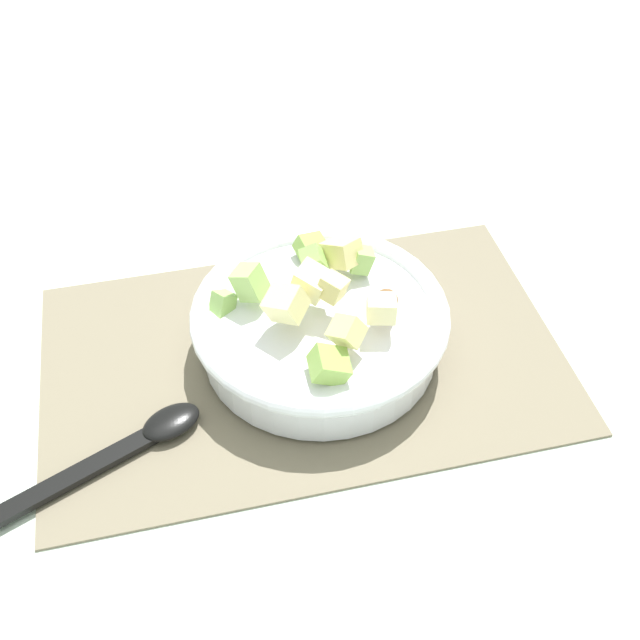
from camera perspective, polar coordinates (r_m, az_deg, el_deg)
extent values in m
plane|color=silver|center=(0.79, -1.26, -2.82)|extent=(2.40, 2.40, 0.00)
cube|color=#756B56|center=(0.79, -1.27, -2.67)|extent=(0.52, 0.32, 0.01)
cylinder|color=white|center=(0.77, 0.00, -0.77)|extent=(0.24, 0.24, 0.05)
torus|color=white|center=(0.76, 0.00, 0.52)|extent=(0.25, 0.25, 0.02)
cube|color=#8CB74C|center=(0.81, -0.64, 5.31)|extent=(0.04, 0.04, 0.03)
cube|color=#E5D684|center=(0.73, 0.93, 2.36)|extent=(0.04, 0.03, 0.03)
cube|color=beige|center=(0.72, -2.54, 1.21)|extent=(0.05, 0.04, 0.04)
cube|color=#8CB74C|center=(0.69, 0.70, -3.32)|extent=(0.04, 0.03, 0.04)
cube|color=#93C160|center=(0.79, 3.05, 4.43)|extent=(0.03, 0.02, 0.03)
cube|color=#E5D684|center=(0.78, 1.60, 4.98)|extent=(0.04, 0.05, 0.04)
cube|color=beige|center=(0.72, 4.53, 0.86)|extent=(0.03, 0.03, 0.02)
cube|color=#93C160|center=(0.77, -0.46, 4.49)|extent=(0.03, 0.03, 0.04)
sphere|color=brown|center=(0.74, 4.90, 1.47)|extent=(0.04, 0.03, 0.03)
cube|color=beige|center=(0.74, -0.63, 2.85)|extent=(0.05, 0.05, 0.03)
cube|color=#A3CC6B|center=(0.75, -5.17, 2.78)|extent=(0.04, 0.04, 0.04)
cube|color=#93C160|center=(0.76, -7.16, 1.17)|extent=(0.03, 0.03, 0.03)
cube|color=#E5D684|center=(0.70, 1.97, -0.83)|extent=(0.04, 0.04, 0.04)
ellipsoid|color=black|center=(0.73, -10.88, -7.36)|extent=(0.07, 0.06, 0.01)
cube|color=black|center=(0.72, -18.96, -11.54)|extent=(0.19, 0.09, 0.01)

